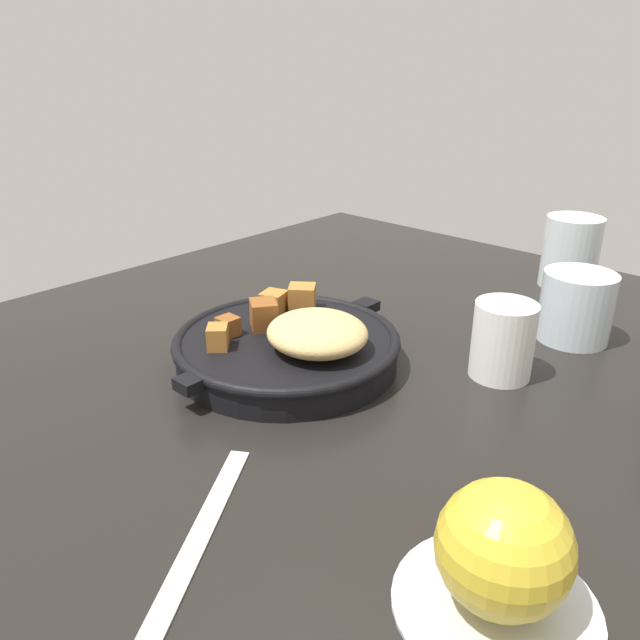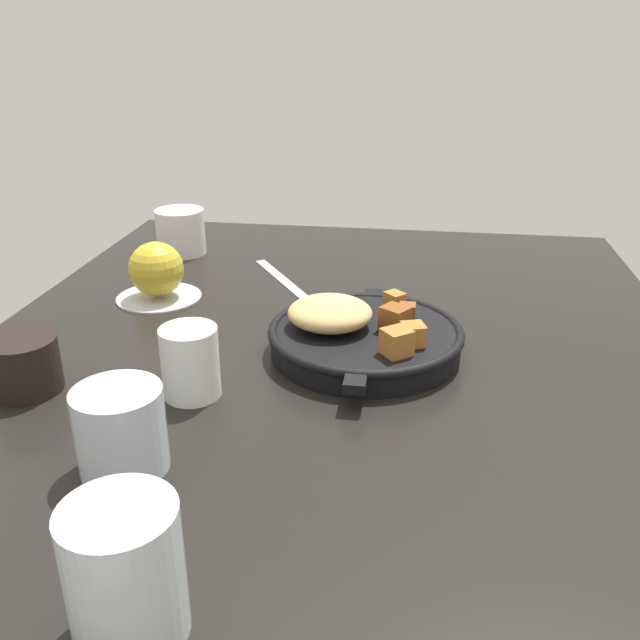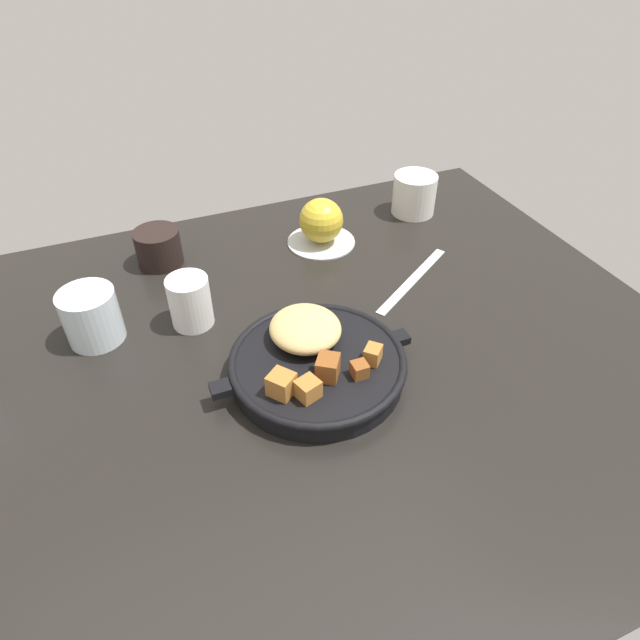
# 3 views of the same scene
# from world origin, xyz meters

# --- Properties ---
(ground_plane) EXTENTS (1.14, 0.93, 0.02)m
(ground_plane) POSITION_xyz_m (0.00, 0.00, -0.01)
(ground_plane) COLOR black
(cast_iron_skillet) EXTENTS (0.29, 0.25, 0.07)m
(cast_iron_skillet) POSITION_xyz_m (-0.00, -0.04, 0.03)
(cast_iron_skillet) COLOR black
(cast_iron_skillet) RESTS_ON ground_plane
(saucer_plate) EXTENTS (0.13, 0.13, 0.01)m
(saucer_plate) POSITION_xyz_m (0.14, 0.28, 0.00)
(saucer_plate) COLOR #B7BABF
(saucer_plate) RESTS_ON ground_plane
(red_apple) EXTENTS (0.08, 0.08, 0.08)m
(red_apple) POSITION_xyz_m (0.14, 0.28, 0.05)
(red_apple) COLOR gold
(red_apple) RESTS_ON saucer_plate
(butter_knife) EXTENTS (0.20, 0.14, 0.00)m
(butter_knife) POSITION_xyz_m (0.24, 0.11, 0.00)
(butter_knife) COLOR silver
(butter_knife) RESTS_ON ground_plane
(water_glass_tall) EXTENTS (0.08, 0.08, 0.10)m
(water_glass_tall) POSITION_xyz_m (-0.45, 0.08, 0.05)
(water_glass_tall) COLOR silver
(water_glass_tall) RESTS_ON ground_plane
(white_creamer_pitcher) EXTENTS (0.06, 0.06, 0.08)m
(white_creamer_pitcher) POSITION_xyz_m (-0.13, 0.14, 0.04)
(white_creamer_pitcher) COLOR white
(white_creamer_pitcher) RESTS_ON ground_plane
(water_glass_short) EXTENTS (0.08, 0.08, 0.08)m
(water_glass_short) POSITION_xyz_m (-0.28, 0.16, 0.04)
(water_glass_short) COLOR silver
(water_glass_short) RESTS_ON ground_plane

